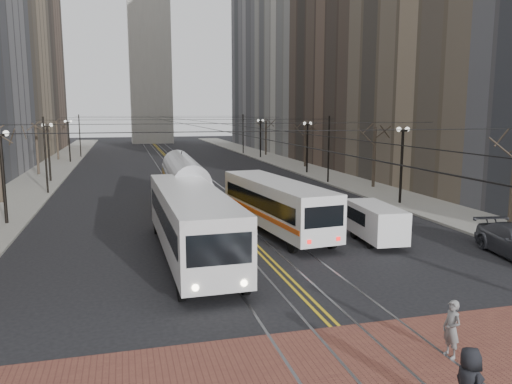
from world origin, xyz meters
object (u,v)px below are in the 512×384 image
transit_bus (191,225)px  sedan_grey (274,181)px  cargo_van (375,224)px  pedestrian_b (452,329)px  streetcar (184,191)px  rear_bus (276,206)px

transit_bus → sedan_grey: transit_bus is taller
cargo_van → pedestrian_b: (-4.06, -12.10, -0.17)m
cargo_van → sedan_grey: bearing=93.5°
transit_bus → streetcar: size_ratio=1.02×
transit_bus → pedestrian_b: size_ratio=7.84×
streetcar → rear_bus: streetcar is taller
transit_bus → cargo_van: 9.96m
streetcar → pedestrian_b: 23.68m
transit_bus → rear_bus: bearing=36.1°
sedan_grey → cargo_van: bearing=-98.9°
transit_bus → sedan_grey: size_ratio=3.23×
transit_bus → rear_bus: size_ratio=1.15×
rear_bus → pedestrian_b: (0.34, -15.96, -0.64)m
transit_bus → rear_bus: (5.53, 4.19, -0.15)m
streetcar → rear_bus: (4.53, -7.20, -0.02)m
streetcar → pedestrian_b: bearing=-76.3°
streetcar → cargo_van: size_ratio=2.79×
sedan_grey → streetcar: bearing=-145.0°
streetcar → cargo_van: (8.93, -11.06, -0.50)m
transit_bus → cargo_van: bearing=0.9°
pedestrian_b → cargo_van: bearing=157.2°
transit_bus → sedan_grey: 22.47m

